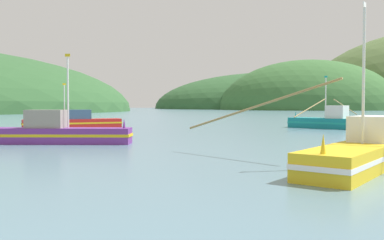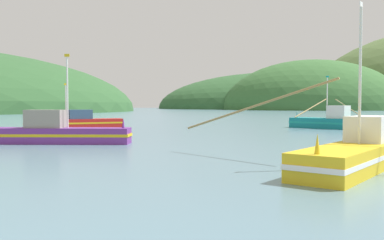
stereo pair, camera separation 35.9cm
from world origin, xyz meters
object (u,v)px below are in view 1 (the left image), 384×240
at_px(fishing_boat_red, 74,122).
at_px(fishing_boat_teal, 330,122).
at_px(fishing_boat_purple, 54,133).
at_px(fishing_boat_yellow, 367,150).

bearing_deg(fishing_boat_red, fishing_boat_teal, 152.26).
height_order(fishing_boat_teal, fishing_boat_purple, fishing_boat_purple).
xyz_separation_m(fishing_boat_teal, fishing_boat_yellow, (-3.01, -29.60, -0.08)).
relative_size(fishing_boat_red, fishing_boat_yellow, 0.58).
xyz_separation_m(fishing_boat_red, fishing_boat_purple, (7.03, -18.25, 0.07)).
bearing_deg(fishing_boat_yellow, fishing_boat_purple, -83.87).
distance_m(fishing_boat_red, fishing_boat_yellow, 36.67).
xyz_separation_m(fishing_boat_teal, fishing_boat_purple, (-21.95, -21.95, -0.03)).
bearing_deg(fishing_boat_red, fishing_boat_yellow, 100.07).
distance_m(fishing_boat_teal, fishing_boat_purple, 31.04).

